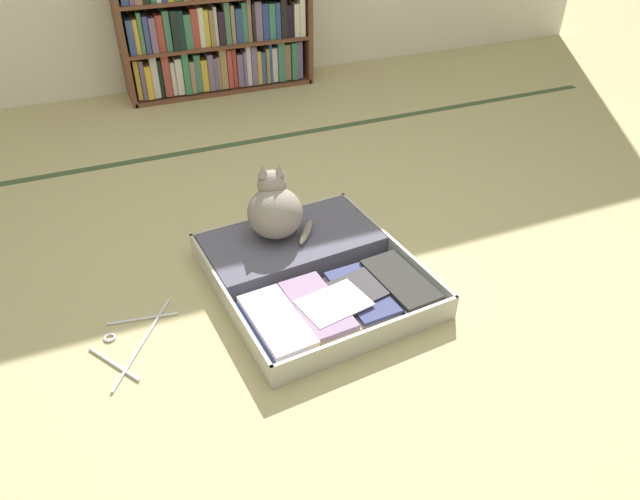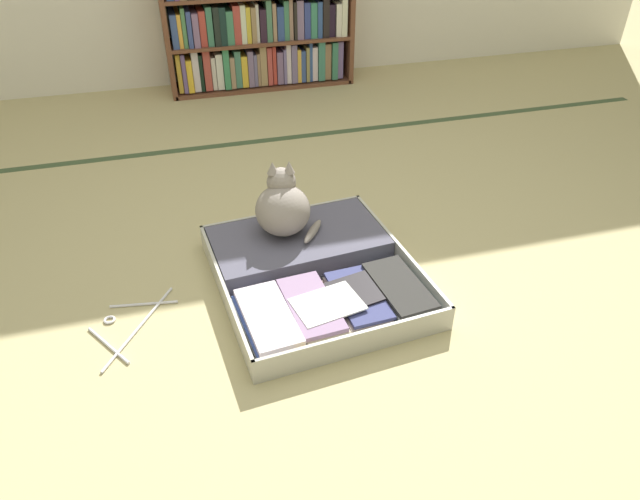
{
  "view_description": "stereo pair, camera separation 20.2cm",
  "coord_description": "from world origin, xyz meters",
  "px_view_note": "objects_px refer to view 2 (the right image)",
  "views": [
    {
      "loc": [
        -0.66,
        -1.52,
        1.36
      ],
      "look_at": [
        -0.02,
        0.01,
        0.18
      ],
      "focal_mm": 32.41,
      "sensor_mm": 36.0,
      "label": 1
    },
    {
      "loc": [
        -0.47,
        -1.59,
        1.36
      ],
      "look_at": [
        -0.02,
        0.01,
        0.18
      ],
      "focal_mm": 32.41,
      "sensor_mm": 36.0,
      "label": 2
    }
  ],
  "objects_px": {
    "black_cat": "(283,207)",
    "clothes_hanger": "(130,325)",
    "open_suitcase": "(312,270)",
    "bookshelf": "(258,19)"
  },
  "relations": [
    {
      "from": "open_suitcase",
      "to": "clothes_hanger",
      "type": "bearing_deg",
      "value": -172.94
    },
    {
      "from": "bookshelf",
      "to": "clothes_hanger",
      "type": "xyz_separation_m",
      "value": [
        -0.89,
        -2.24,
        -0.42
      ]
    },
    {
      "from": "bookshelf",
      "to": "black_cat",
      "type": "distance_m",
      "value": 1.97
    },
    {
      "from": "black_cat",
      "to": "clothes_hanger",
      "type": "relative_size",
      "value": 0.78
    },
    {
      "from": "bookshelf",
      "to": "black_cat",
      "type": "xyz_separation_m",
      "value": [
        -0.28,
        -1.94,
        -0.23
      ]
    },
    {
      "from": "clothes_hanger",
      "to": "black_cat",
      "type": "bearing_deg",
      "value": 26.03
    },
    {
      "from": "bookshelf",
      "to": "clothes_hanger",
      "type": "height_order",
      "value": "bookshelf"
    },
    {
      "from": "open_suitcase",
      "to": "black_cat",
      "type": "xyz_separation_m",
      "value": [
        -0.06,
        0.22,
        0.16
      ]
    },
    {
      "from": "bookshelf",
      "to": "open_suitcase",
      "type": "xyz_separation_m",
      "value": [
        -0.22,
        -2.15,
        -0.38
      ]
    },
    {
      "from": "open_suitcase",
      "to": "black_cat",
      "type": "bearing_deg",
      "value": 104.42
    }
  ]
}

